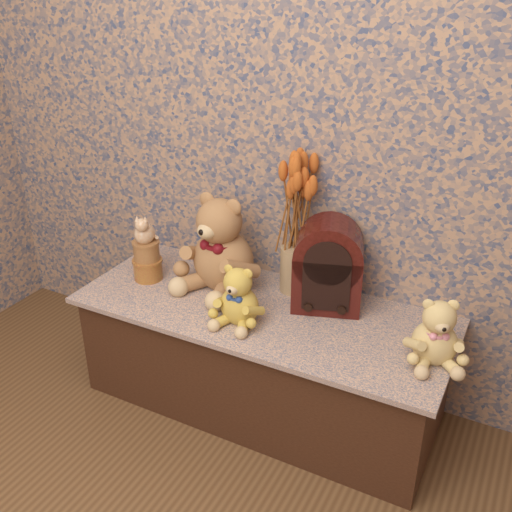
{
  "coord_description": "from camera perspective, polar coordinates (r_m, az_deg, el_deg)",
  "views": [
    {
      "loc": [
        0.85,
        -0.47,
        1.61
      ],
      "look_at": [
        0.0,
        1.17,
        0.69
      ],
      "focal_mm": 41.44,
      "sensor_mm": 36.0,
      "label": 1
    }
  ],
  "objects": [
    {
      "name": "display_shelf",
      "position": [
        2.35,
        0.57,
        -9.67
      ],
      "size": [
        1.42,
        0.58,
        0.45
      ],
      "primitive_type": "cube",
      "color": "#35466D",
      "rests_on": "ground"
    },
    {
      "name": "teddy_large",
      "position": [
        2.29,
        -3.22,
        1.77
      ],
      "size": [
        0.38,
        0.43,
        0.41
      ],
      "primitive_type": null,
      "rotation": [
        0.0,
        0.0,
        -0.15
      ],
      "color": "#9D683C",
      "rests_on": "display_shelf"
    },
    {
      "name": "ceramic_vase",
      "position": [
        2.3,
        3.72,
        -1.25
      ],
      "size": [
        0.14,
        0.14,
        0.19
      ],
      "primitive_type": "cylinder",
      "rotation": [
        0.0,
        0.0,
        0.34
      ],
      "color": "tan",
      "rests_on": "display_shelf"
    },
    {
      "name": "teddy_medium",
      "position": [
        2.09,
        -1.62,
        -3.46
      ],
      "size": [
        0.2,
        0.23,
        0.24
      ],
      "primitive_type": null,
      "rotation": [
        0.0,
        0.0,
        0.04
      ],
      "color": "gold",
      "rests_on": "display_shelf"
    },
    {
      "name": "biscuit_tin_upper",
      "position": [
        2.41,
        -10.54,
        0.47
      ],
      "size": [
        0.13,
        0.13,
        0.08
      ],
      "primitive_type": "cylinder",
      "rotation": [
        0.0,
        0.0,
        -0.36
      ],
      "color": "tan",
      "rests_on": "biscuit_tin_lower"
    },
    {
      "name": "biscuit_tin_lower",
      "position": [
        2.45,
        -10.38,
        -1.26
      ],
      "size": [
        0.13,
        0.13,
        0.08
      ],
      "primitive_type": "cylinder",
      "rotation": [
        0.0,
        0.0,
        0.13
      ],
      "color": "#B09633",
      "rests_on": "display_shelf"
    },
    {
      "name": "cat_figurine",
      "position": [
        2.37,
        -10.74,
        2.72
      ],
      "size": [
        0.12,
        0.13,
        0.13
      ],
      "primitive_type": null,
      "rotation": [
        0.0,
        0.0,
        0.39
      ],
      "color": "silver",
      "rests_on": "biscuit_tin_upper"
    },
    {
      "name": "cathedral_radio",
      "position": [
        2.18,
        6.98,
        -0.78
      ],
      "size": [
        0.29,
        0.25,
        0.35
      ],
      "primitive_type": null,
      "rotation": [
        0.0,
        0.0,
        0.32
      ],
      "color": "#330D09",
      "rests_on": "display_shelf"
    },
    {
      "name": "teddy_small",
      "position": [
        1.98,
        17.05,
        -6.61
      ],
      "size": [
        0.27,
        0.29,
        0.24
      ],
      "primitive_type": null,
      "rotation": [
        0.0,
        0.0,
        0.43
      ],
      "color": "tan",
      "rests_on": "display_shelf"
    },
    {
      "name": "dried_stalks",
      "position": [
        2.18,
        3.96,
        5.99
      ],
      "size": [
        0.3,
        0.3,
        0.43
      ],
      "primitive_type": null,
      "rotation": [
        0.0,
        0.0,
        -0.42
      ],
      "color": "#C2581F",
      "rests_on": "ceramic_vase"
    }
  ]
}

